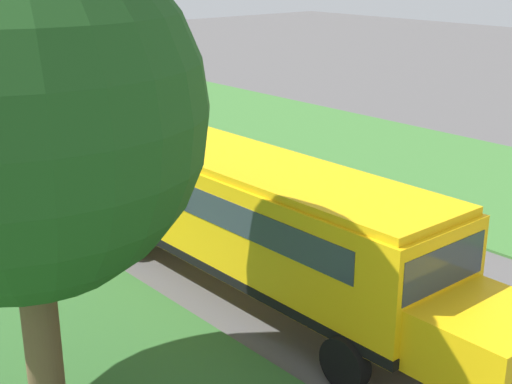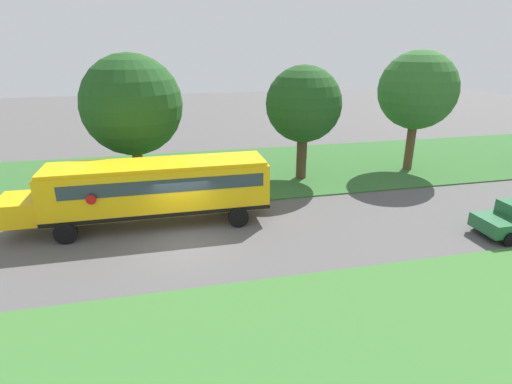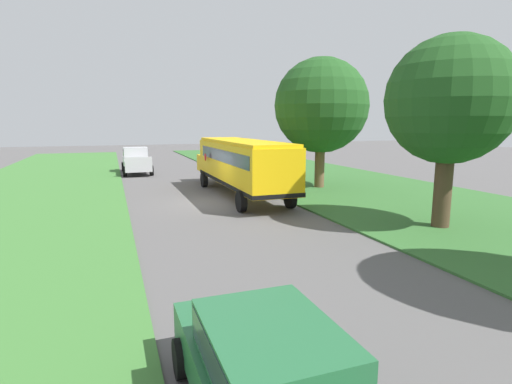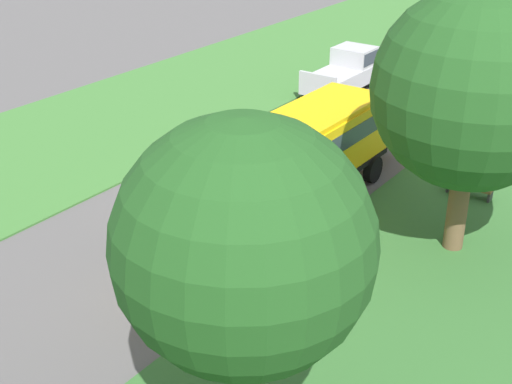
{
  "view_description": "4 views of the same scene",
  "coord_description": "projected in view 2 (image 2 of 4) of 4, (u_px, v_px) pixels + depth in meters",
  "views": [
    {
      "loc": [
        -11.85,
        -12.65,
        7.41
      ],
      "look_at": [
        -0.18,
        1.07,
        1.41
      ],
      "focal_mm": 50.0,
      "sensor_mm": 36.0,
      "label": 1
    },
    {
      "loc": [
        16.65,
        -0.5,
        8.41
      ],
      "look_at": [
        -0.36,
        3.39,
        1.97
      ],
      "focal_mm": 28.0,
      "sensor_mm": 36.0,
      "label": 2
    },
    {
      "loc": [
        4.57,
        19.97,
        4.07
      ],
      "look_at": [
        -1.41,
        3.41,
        1.04
      ],
      "focal_mm": 28.0,
      "sensor_mm": 36.0,
      "label": 3
    },
    {
      "loc": [
        -13.95,
        16.78,
        11.26
      ],
      "look_at": [
        -2.37,
        0.65,
        1.59
      ],
      "focal_mm": 50.0,
      "sensor_mm": 36.0,
      "label": 4
    }
  ],
  "objects": [
    {
      "name": "oak_tree_beside_bus",
      "position": [
        133.0,
        104.0,
        23.0
      ],
      "size": [
        5.82,
        5.82,
        8.07
      ],
      "color": "brown",
      "rests_on": "ground"
    },
    {
      "name": "park_bench",
      "position": [
        71.0,
        191.0,
        23.07
      ],
      "size": [
        1.62,
        0.57,
        0.92
      ],
      "color": "brown",
      "rests_on": "ground"
    },
    {
      "name": "oak_tree_roadside_mid",
      "position": [
        301.0,
        104.0,
        25.06
      ],
      "size": [
        4.78,
        4.78,
        7.32
      ],
      "color": "#4C3826",
      "rests_on": "ground"
    },
    {
      "name": "school_bus",
      "position": [
        153.0,
        188.0,
        19.33
      ],
      "size": [
        2.85,
        12.42,
        3.16
      ],
      "color": "yellow",
      "rests_on": "ground"
    },
    {
      "name": "ground_plane",
      "position": [
        186.0,
        241.0,
        18.25
      ],
      "size": [
        120.0,
        120.0,
        0.0
      ],
      "primitive_type": "plane",
      "color": "#565454"
    },
    {
      "name": "grass_verge",
      "position": [
        177.0,
        175.0,
        27.38
      ],
      "size": [
        12.0,
        80.0,
        0.08
      ],
      "primitive_type": "cube",
      "color": "#33662D",
      "rests_on": "ground"
    },
    {
      "name": "oak_tree_far_end",
      "position": [
        417.0,
        92.0,
        26.61
      ],
      "size": [
        5.21,
        5.21,
        8.18
      ],
      "color": "brown",
      "rests_on": "ground"
    }
  ]
}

